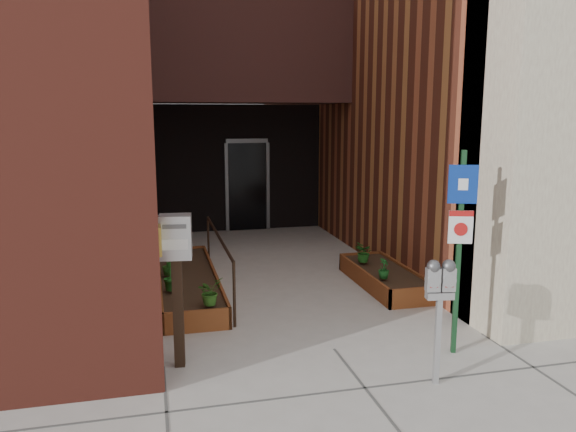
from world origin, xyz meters
TOP-DOWN VIEW (x-y plane):
  - ground at (0.00, 0.00)m, footprint 80.00×80.00m
  - architecture at (-0.18, 6.89)m, footprint 20.00×14.60m
  - planter_left at (-1.55, 2.70)m, footprint 0.90×3.60m
  - planter_right at (1.60, 2.20)m, footprint 0.80×2.20m
  - handrail at (-1.05, 2.65)m, footprint 0.04×3.34m
  - parking_meter at (0.76, -1.07)m, footprint 0.31×0.16m
  - sign_post at (1.34, -0.43)m, footprint 0.32×0.13m
  - payment_dropbox at (-1.82, -0.01)m, footprint 0.37×0.29m
  - shrub_left_a at (-1.36, 1.10)m, footprint 0.46×0.46m
  - shrub_left_b at (-1.85, 1.86)m, footprint 0.26×0.26m
  - shrub_left_c at (-1.85, 2.66)m, footprint 0.25×0.25m
  - shrub_left_d at (-1.59, 4.30)m, footprint 0.21×0.21m
  - shrub_right_a at (1.35, 1.67)m, footprint 0.25×0.25m
  - shrub_right_b at (1.35, 2.65)m, footprint 0.22×0.22m
  - shrub_right_c at (1.40, 2.62)m, footprint 0.33×0.33m

SIDE VIEW (x-z plane):
  - ground at x=0.00m, z-range 0.00..0.00m
  - planter_left at x=-1.55m, z-range -0.02..0.28m
  - planter_right at x=1.60m, z-range -0.02..0.28m
  - shrub_right_b at x=1.35m, z-range 0.30..0.59m
  - shrub_right_a at x=1.35m, z-range 0.30..0.61m
  - shrub_left_c at x=-1.85m, z-range 0.30..0.63m
  - shrub_left_d at x=-1.59m, z-range 0.30..0.64m
  - shrub_right_c at x=1.40m, z-range 0.30..0.65m
  - shrub_left_a at x=-1.36m, z-range 0.30..0.66m
  - shrub_left_b at x=-1.85m, z-range 0.30..0.70m
  - handrail at x=-1.05m, z-range 0.30..1.20m
  - parking_meter at x=0.76m, z-range 0.37..1.70m
  - payment_dropbox at x=-1.82m, z-range 0.38..2.10m
  - sign_post at x=1.34m, z-range 0.27..2.66m
  - architecture at x=-0.18m, z-range -0.02..9.98m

